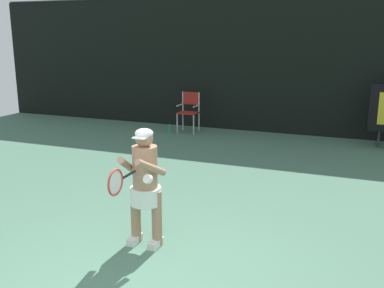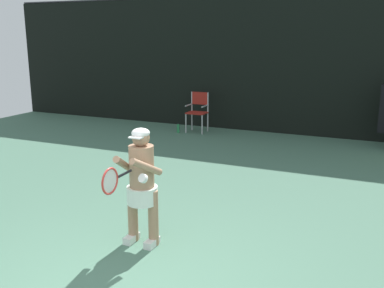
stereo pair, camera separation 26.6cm
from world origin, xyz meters
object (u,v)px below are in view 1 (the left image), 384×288
umpire_chair (189,109)px  tennis_player (145,182)px  water_bottle (170,128)px  tennis_racket (117,182)px

umpire_chair → tennis_player: 6.82m
umpire_chair → water_bottle: 0.75m
water_bottle → tennis_racket: bearing=-70.3°
umpire_chair → tennis_racket: tennis_racket is taller
water_bottle → tennis_player: bearing=-68.2°
water_bottle → tennis_racket: size_ratio=0.44×
water_bottle → tennis_player: size_ratio=0.18×
umpire_chair → tennis_player: tennis_player is taller
tennis_racket → water_bottle: bearing=107.7°
water_bottle → umpire_chair: bearing=39.5°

